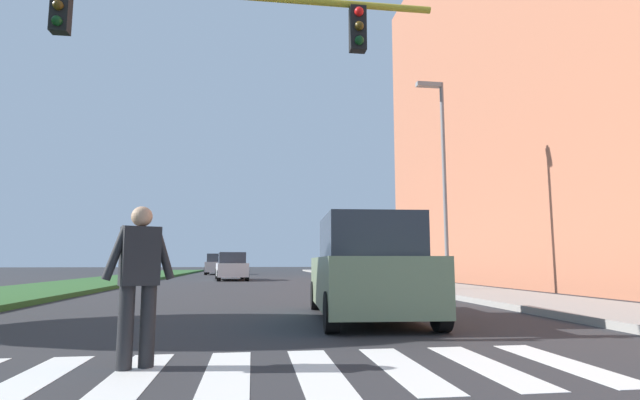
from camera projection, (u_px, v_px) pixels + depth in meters
ground_plane at (248, 282)px, 25.55m from camera, size 140.00×140.00×0.00m
crosswalk at (227, 373)px, 4.74m from camera, size 7.65×2.20×0.01m
median_strip at (91, 283)px, 22.59m from camera, size 4.13×64.00×0.15m
sidewalk_right at (395, 281)px, 24.62m from camera, size 3.00×64.00×0.15m
traffic_light_gantry at (56, 53)px, 7.55m from camera, size 8.89×0.30×6.00m
street_lamp_right at (441, 164)px, 17.31m from camera, size 1.02×0.24×7.50m
pedestrian_performer at (139, 277)px, 5.07m from camera, size 0.71×0.40×1.69m
suv_crossing at (367, 270)px, 9.35m from camera, size 2.24×4.71×1.97m
sedan_midblock at (232, 267)px, 28.44m from camera, size 2.15×4.34×1.63m
sedan_distant at (217, 265)px, 41.02m from camera, size 1.99×4.34×1.75m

